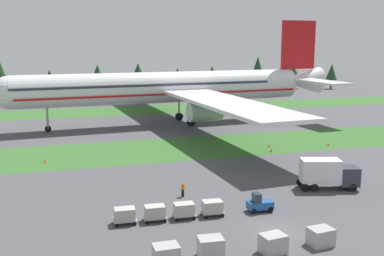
{
  "coord_description": "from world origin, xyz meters",
  "views": [
    {
      "loc": [
        -18.95,
        -35.98,
        17.05
      ],
      "look_at": [
        1.12,
        31.16,
        4.0
      ],
      "focal_mm": 42.97,
      "sensor_mm": 36.0,
      "label": 1
    }
  ],
  "objects": [
    {
      "name": "catering_truck",
      "position": [
        11.37,
        9.45,
        1.95
      ],
      "size": [
        7.32,
        4.16,
        3.58
      ],
      "rotation": [
        0.0,
        0.0,
        -1.86
      ],
      "color": "#2D333D",
      "rests_on": "ground"
    },
    {
      "name": "ground_plane",
      "position": [
        0.0,
        0.0,
        0.0
      ],
      "size": [
        400.0,
        400.0,
        0.0
      ],
      "primitive_type": "plane",
      "color": "#47474C"
    },
    {
      "name": "grass_strip_far",
      "position": [
        0.0,
        79.86,
        0.0
      ],
      "size": [
        320.0,
        16.48,
        0.01
      ],
      "primitive_type": "cube",
      "color": "#336028",
      "rests_on": "ground"
    },
    {
      "name": "cargo_dolly_fourth",
      "position": [
        -13.22,
        5.61,
        0.92
      ],
      "size": [
        2.27,
        1.6,
        1.55
      ],
      "rotation": [
        0.0,
        0.0,
        -1.62
      ],
      "color": "#A3A3A8",
      "rests_on": "ground"
    },
    {
      "name": "airliner",
      "position": [
        5.38,
        57.55,
        7.88
      ],
      "size": [
        71.57,
        87.74,
        22.01
      ],
      "rotation": [
        0.0,
        0.0,
        1.64
      ],
      "color": "silver",
      "rests_on": "ground"
    },
    {
      "name": "ground_crew_marshaller",
      "position": [
        8.62,
        10.12,
        0.95
      ],
      "size": [
        0.36,
        0.56,
        1.74
      ],
      "rotation": [
        0.0,
        0.0,
        1.55
      ],
      "color": "black",
      "rests_on": "ground"
    },
    {
      "name": "grass_strip_near",
      "position": [
        0.0,
        34.9,
        0.0
      ],
      "size": [
        320.0,
        16.48,
        0.01
      ],
      "primitive_type": "cube",
      "color": "#336028",
      "rests_on": "ground"
    },
    {
      "name": "taxiway_marker_3",
      "position": [
        24.6,
        29.59,
        0.27
      ],
      "size": [
        0.44,
        0.44,
        0.53
      ],
      "primitive_type": "cone",
      "color": "orange",
      "rests_on": "ground"
    },
    {
      "name": "cargo_dolly_lead",
      "position": [
        -4.53,
        5.18,
        0.92
      ],
      "size": [
        2.27,
        1.6,
        1.55
      ],
      "rotation": [
        0.0,
        0.0,
        -1.62
      ],
      "color": "#A3A3A8",
      "rests_on": "ground"
    },
    {
      "name": "baggage_tug",
      "position": [
        0.49,
        4.94,
        0.81
      ],
      "size": [
        2.66,
        1.42,
        1.97
      ],
      "rotation": [
        0.0,
        0.0,
        -1.62
      ],
      "color": "#1E4C8E",
      "rests_on": "ground"
    },
    {
      "name": "taxiway_marker_1",
      "position": [
        13.3,
        28.12,
        0.28
      ],
      "size": [
        0.44,
        0.44,
        0.55
      ],
      "primitive_type": "cone",
      "color": "orange",
      "rests_on": "ground"
    },
    {
      "name": "ground_crew_loader",
      "position": [
        -5.81,
        11.62,
        0.95
      ],
      "size": [
        0.36,
        0.51,
        1.74
      ],
      "rotation": [
        0.0,
        0.0,
        2.06
      ],
      "color": "black",
      "rests_on": "ground"
    },
    {
      "name": "uld_container_2",
      "position": [
        -7.64,
        -3.36,
        0.84
      ],
      "size": [
        2.13,
        1.76,
        1.69
      ],
      "primitive_type": "cube",
      "rotation": [
        0.0,
        0.0,
        -0.08
      ],
      "color": "#A3A3A8",
      "rests_on": "ground"
    },
    {
      "name": "uld_container_3",
      "position": [
        2.11,
        -3.89,
        0.76
      ],
      "size": [
        2.16,
        1.8,
        1.52
      ],
      "primitive_type": "cube",
      "rotation": [
        0.0,
        0.0,
        0.1
      ],
      "color": "#A3A3A8",
      "rests_on": "ground"
    },
    {
      "name": "distant_tree_line",
      "position": [
        -1.11,
        116.7,
        6.78
      ],
      "size": [
        162.85,
        11.07,
        12.48
      ],
      "color": "#4C3823",
      "rests_on": "ground"
    },
    {
      "name": "cargo_dolly_second",
      "position": [
        -7.43,
        5.33,
        0.92
      ],
      "size": [
        2.27,
        1.6,
        1.55
      ],
      "rotation": [
        0.0,
        0.0,
        -1.62
      ],
      "color": "#A3A3A8",
      "rests_on": "ground"
    },
    {
      "name": "uld_container_0",
      "position": [
        -11.31,
        -3.36,
        0.76
      ],
      "size": [
        2.01,
        1.61,
        1.52
      ],
      "primitive_type": "cube",
      "rotation": [
        0.0,
        0.0,
        0.0
      ],
      "color": "#A3A3A8",
      "rests_on": "ground"
    },
    {
      "name": "taxiway_marker_0",
      "position": [
        14.58,
        31.45,
        0.25
      ],
      "size": [
        0.44,
        0.44,
        0.51
      ],
      "primitive_type": "cone",
      "color": "orange",
      "rests_on": "ground"
    },
    {
      "name": "cargo_dolly_third",
      "position": [
        -10.32,
        5.47,
        0.92
      ],
      "size": [
        2.27,
        1.6,
        1.55
      ],
      "rotation": [
        0.0,
        0.0,
        -1.62
      ],
      "color": "#A3A3A8",
      "rests_on": "ground"
    },
    {
      "name": "taxiway_marker_2",
      "position": [
        -20.9,
        31.7,
        0.28
      ],
      "size": [
        0.44,
        0.44,
        0.56
      ],
      "primitive_type": "cone",
      "color": "orange",
      "rests_on": "ground"
    },
    {
      "name": "uld_container_1",
      "position": [
        -2.46,
        -4.07,
        0.8
      ],
      "size": [
        2.2,
        1.86,
        1.6
      ],
      "primitive_type": "cube",
      "rotation": [
        0.0,
        0.0,
        0.14
      ],
      "color": "#A3A3A8",
      "rests_on": "ground"
    }
  ]
}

